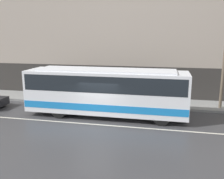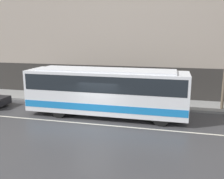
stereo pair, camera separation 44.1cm
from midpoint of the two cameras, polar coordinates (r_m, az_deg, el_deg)
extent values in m
plane|color=#38383A|center=(15.53, -4.47, -7.99)|extent=(60.00, 60.00, 0.00)
cube|color=gray|center=(20.56, -0.13, -2.61)|extent=(60.00, 2.94, 0.18)
cube|color=gray|center=(21.46, 0.81, 13.40)|extent=(60.00, 0.30, 11.58)
cube|color=#2D2B28|center=(21.66, 0.68, 1.72)|extent=(60.00, 0.06, 2.80)
cube|color=beige|center=(15.53, -4.47, -7.97)|extent=(54.00, 0.14, 0.01)
cube|color=silver|center=(16.67, -2.20, -0.40)|extent=(10.67, 2.53, 2.73)
cube|color=#1972BF|center=(16.86, -2.18, -3.10)|extent=(10.62, 2.56, 0.45)
cube|color=black|center=(16.53, -2.22, 1.86)|extent=(10.35, 2.55, 1.04)
cube|color=orange|center=(15.99, 16.46, 2.86)|extent=(0.12, 1.90, 0.28)
cube|color=silver|center=(16.41, -2.24, 4.47)|extent=(9.07, 2.15, 0.12)
cylinder|color=black|center=(15.44, 10.43, -6.33)|extent=(0.99, 0.28, 0.99)
cylinder|color=black|center=(17.55, 10.68, -4.06)|extent=(0.99, 0.28, 0.99)
cylinder|color=black|center=(16.94, -12.81, -4.76)|extent=(0.99, 0.28, 0.99)
cylinder|color=black|center=(18.88, -10.01, -2.87)|extent=(0.99, 0.28, 0.99)
cylinder|color=black|center=(21.40, -24.48, -2.51)|extent=(0.63, 0.20, 0.63)
camera|label=1|loc=(0.22, -90.76, -0.17)|focal=40.00mm
camera|label=2|loc=(0.22, 89.24, 0.17)|focal=40.00mm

